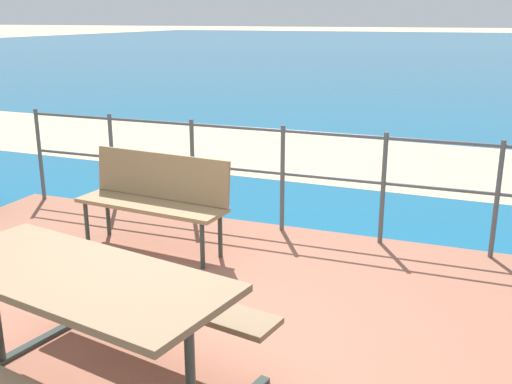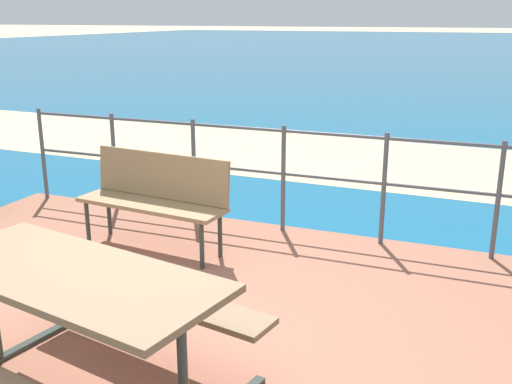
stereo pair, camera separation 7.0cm
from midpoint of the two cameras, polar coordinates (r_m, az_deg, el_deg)
ground_plane at (r=4.02m, az=-9.89°, el=-15.76°), size 240.00×240.00×0.00m
patio_paving at (r=4.00m, az=-9.91°, el=-15.40°), size 6.40×5.20×0.06m
sea_water at (r=42.98m, az=19.07°, el=12.75°), size 90.00×90.00×0.01m
beach_strip at (r=9.34m, az=9.25°, el=3.10°), size 54.06×4.52×0.01m
picnic_table at (r=3.36m, az=-17.19°, el=-10.37°), size 1.96×1.70×0.79m
park_bench at (r=5.49m, az=-9.95°, el=-0.12°), size 1.46×0.55×0.88m
railing_fence at (r=5.84m, az=2.21°, el=2.41°), size 5.94×0.04×1.06m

